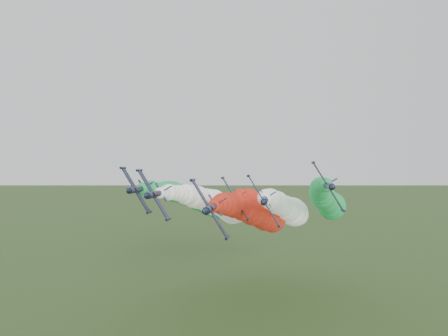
# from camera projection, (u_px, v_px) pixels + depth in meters

# --- Properties ---
(jet_lead) EXTENTS (17.35, 80.66, 19.03)m
(jet_lead) POSITION_uv_depth(u_px,v_px,m) (257.00, 213.00, 120.61)
(jet_lead) COLOR black
(jet_lead) RESTS_ON ground
(jet_inner_left) EXTENTS (17.38, 80.69, 19.07)m
(jet_inner_left) POSITION_uv_depth(u_px,v_px,m) (219.00, 205.00, 134.10)
(jet_inner_left) COLOR black
(jet_inner_left) RESTS_ON ground
(jet_inner_right) EXTENTS (17.13, 80.44, 18.82)m
(jet_inner_right) POSITION_uv_depth(u_px,v_px,m) (287.00, 208.00, 131.96)
(jet_inner_right) COLOR black
(jet_inner_right) RESTS_ON ground
(jet_outer_left) EXTENTS (17.29, 80.60, 18.97)m
(jet_outer_left) POSITION_uv_depth(u_px,v_px,m) (204.00, 201.00, 142.04)
(jet_outer_left) COLOR black
(jet_outer_left) RESTS_ON ground
(jet_outer_right) EXTENTS (18.03, 81.34, 19.72)m
(jet_outer_right) POSITION_uv_depth(u_px,v_px,m) (326.00, 200.00, 135.76)
(jet_outer_right) COLOR black
(jet_outer_right) RESTS_ON ground
(jet_trail) EXTENTS (17.87, 81.18, 19.55)m
(jet_trail) POSITION_uv_depth(u_px,v_px,m) (266.00, 206.00, 148.32)
(jet_trail) COLOR black
(jet_trail) RESTS_ON ground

